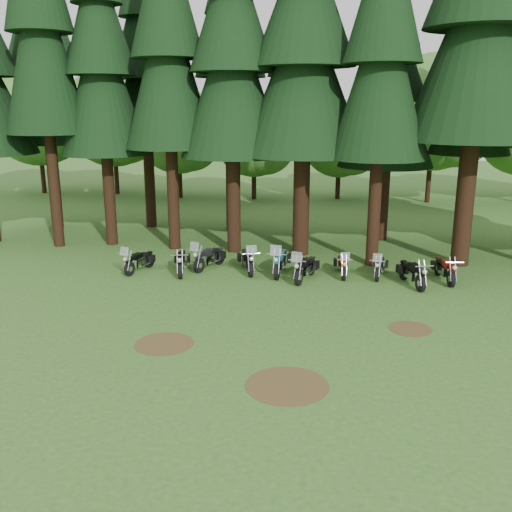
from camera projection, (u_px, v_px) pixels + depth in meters
The scene contains 31 objects.
ground at pixel (271, 326), 18.76m from camera, with size 120.00×120.00×0.00m, color #2F601D.
pine_front_2 at pixel (99, 46), 27.18m from camera, with size 4.32×4.32×16.22m.
pine_front_3 at pixel (167, 26), 26.11m from camera, with size 4.32×4.32×17.57m.
pine_front_4 at pixel (232, 42), 25.70m from camera, with size 4.95×4.95×16.33m.
pine_front_5 at pixel (305, 35), 25.15m from camera, with size 5.81×5.81×16.72m.
pine_front_6 at pixel (384, 29), 23.24m from camera, with size 4.15×4.15×16.75m.
pine_back_0 at pixel (41, 42), 31.09m from camera, with size 5.00×5.00×17.21m.
pine_back_1 at pixel (143, 54), 31.41m from camera, with size 4.52×4.52×16.22m.
pine_back_2 at pixel (230, 52), 30.66m from camera, with size 4.85×4.85×16.30m.
pine_back_3 at pixel (302, 50), 28.63m from camera, with size 4.35×4.35×16.20m.
pine_back_4 at pixel (390, 79), 28.58m from camera, with size 4.94×4.94×13.78m.
pine_back_5 at pixel (478, 45), 27.16m from camera, with size 3.94×3.94×16.33m.
decid_0 at pixel (40, 119), 44.88m from camera, with size 8.00×7.78×10.00m.
decid_1 at pixel (116, 120), 44.38m from camera, with size 7.91×7.69×9.88m.
decid_2 at pixel (181, 133), 42.76m from camera, with size 6.72×6.53×8.40m.
decid_3 at pixel (257, 139), 42.28m from camera, with size 6.12×5.95×7.65m.
decid_4 at pixel (343, 141), 42.43m from camera, with size 5.93×5.76×7.41m.
decid_5 at pixel (440, 116), 40.28m from camera, with size 8.45×8.21×10.56m.
dirt_patch_0 at pixel (164, 344), 17.34m from camera, with size 1.80×1.80×0.01m, color #4C3D1E.
dirt_patch_1 at pixel (410, 329), 18.50m from camera, with size 1.40×1.40×0.01m, color #4C3D1E.
dirt_patch_2 at pixel (287, 385), 14.79m from camera, with size 2.20×2.20×0.01m, color #4C3D1E.
motorcycle_0 at pixel (139, 262), 24.71m from camera, with size 0.80×2.10×1.33m.
motorcycle_1 at pixel (181, 263), 24.47m from camera, with size 0.66×2.25×0.93m.
motorcycle_2 at pixel (209, 258), 25.16m from camera, with size 1.08×2.22×1.43m.
motorcycle_3 at pixel (247, 261), 24.66m from camera, with size 1.04×2.26×1.45m.
motorcycle_4 at pixel (280, 262), 24.32m from camera, with size 0.47×2.48×1.56m.
motorcycle_5 at pixel (305, 269), 23.51m from camera, with size 0.86×2.31×1.46m.
motorcycle_6 at pixel (342, 266), 24.14m from camera, with size 0.52×2.02×1.27m.
motorcycle_7 at pixel (379, 267), 23.95m from camera, with size 0.55×2.00×1.25m.
motorcycle_8 at pixel (412, 274), 22.82m from camera, with size 0.88×2.23×0.94m.
motorcycle_9 at pixel (445, 270), 23.40m from camera, with size 0.55×2.26×0.92m.
Camera 1 is at (2.46, -17.36, 7.08)m, focal length 40.00 mm.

